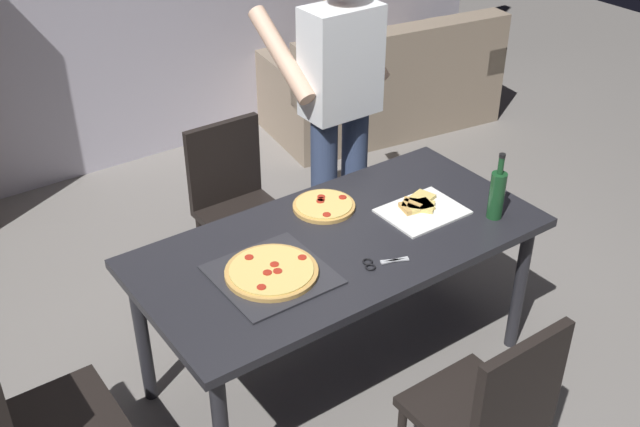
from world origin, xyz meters
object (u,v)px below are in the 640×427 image
chair_left_end (31,418)px  person_serving_pizza (339,103)px  pepperoni_pizza_on_tray (272,273)px  chair_near_camera (491,409)px  second_pizza_plain (324,206)px  chair_far_side (236,197)px  couch (383,88)px  wine_bottle (497,194)px  kitchen_scissors (378,263)px  dining_table (340,253)px

chair_left_end → person_serving_pizza: 2.06m
person_serving_pizza → pepperoni_pizza_on_tray: bearing=-139.6°
chair_near_camera → second_pizza_plain: (0.09, 1.16, 0.25)m
chair_far_side → person_serving_pizza: person_serving_pizza is taller
chair_far_side → person_serving_pizza: size_ratio=0.51×
couch → person_serving_pizza: bearing=-137.1°
chair_near_camera → chair_far_side: size_ratio=1.00×
wine_bottle → couch: bearing=61.4°
pepperoni_pizza_on_tray → kitchen_scissors: (0.40, -0.18, -0.01)m
chair_far_side → pepperoni_pizza_on_tray: bearing=-111.4°
person_serving_pizza → second_pizza_plain: person_serving_pizza is taller
chair_left_end → kitchen_scissors: size_ratio=4.55×
dining_table → wine_bottle: size_ratio=5.60×
chair_far_side → wine_bottle: size_ratio=2.85×
couch → kitchen_scissors: 2.95m
chair_near_camera → second_pizza_plain: 1.19m
couch → person_serving_pizza: (-1.39, -1.29, 0.70)m
dining_table → person_serving_pizza: 0.92m
pepperoni_pizza_on_tray → second_pizza_plain: (0.47, 0.30, -0.00)m
dining_table → chair_near_camera: (-0.00, -0.92, -0.16)m
kitchen_scissors → chair_far_side: bearing=90.7°
dining_table → chair_left_end: size_ratio=1.97×
chair_near_camera → chair_far_side: 1.84m
dining_table → kitchen_scissors: (0.01, -0.24, 0.08)m
dining_table → chair_near_camera: bearing=-90.0°
chair_left_end → wine_bottle: bearing=-7.2°
dining_table → chair_far_side: chair_far_side is taller
chair_far_side → person_serving_pizza: 0.74m
couch → second_pizza_plain: size_ratio=6.31×
kitchen_scissors → couch: bearing=49.9°
chair_left_end → kitchen_scissors: chair_left_end is taller
couch → chair_left_end: bearing=-148.7°
chair_far_side → chair_left_end: bearing=-146.1°
chair_far_side → person_serving_pizza: bearing=-23.5°
couch → person_serving_pizza: person_serving_pizza is taller
chair_near_camera → kitchen_scissors: size_ratio=4.55×
chair_near_camera → pepperoni_pizza_on_tray: bearing=113.9°
chair_far_side → second_pizza_plain: (0.09, -0.68, 0.25)m
chair_far_side → kitchen_scissors: chair_far_side is taller
chair_left_end → person_serving_pizza: bearing=20.5°
chair_far_side → second_pizza_plain: chair_far_side is taller
couch → wine_bottle: size_ratio=5.70×
person_serving_pizza → chair_near_camera: bearing=-107.3°
dining_table → second_pizza_plain: (0.09, 0.24, 0.09)m
chair_near_camera → pepperoni_pizza_on_tray: 0.98m
chair_near_camera → couch: chair_near_camera is taller
chair_far_side → chair_left_end: (-1.37, -0.92, 0.00)m
kitchen_scissors → second_pizza_plain: 0.49m
chair_far_side → second_pizza_plain: 0.73m
couch → pepperoni_pizza_on_tray: bearing=-138.1°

